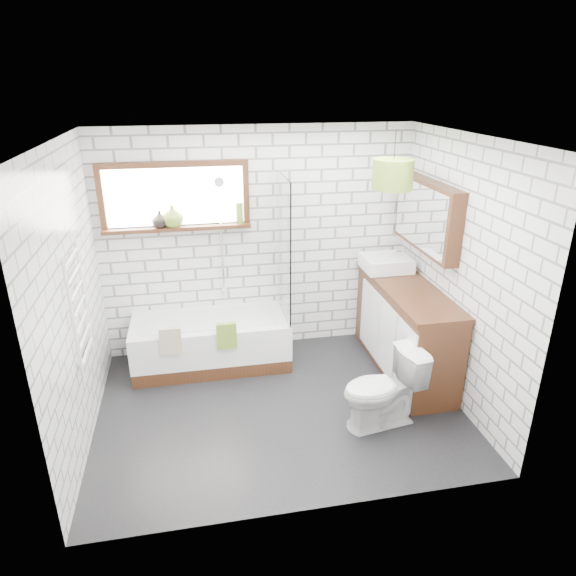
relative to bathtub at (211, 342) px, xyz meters
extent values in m
cube|color=black|center=(0.59, -0.93, -0.27)|extent=(3.40, 2.60, 0.01)
cube|color=white|center=(0.59, -0.93, 2.24)|extent=(3.40, 2.60, 0.01)
cube|color=white|center=(0.59, 0.37, 0.98)|extent=(3.40, 0.01, 2.50)
cube|color=white|center=(0.59, -2.24, 0.98)|extent=(3.40, 0.01, 2.50)
cube|color=white|center=(-1.12, -0.93, 0.98)|extent=(0.01, 2.60, 2.50)
cube|color=white|center=(2.29, -0.93, 0.98)|extent=(0.01, 2.60, 2.50)
cube|color=black|center=(-0.26, 0.33, 1.53)|extent=(1.52, 0.16, 0.68)
cube|color=white|center=(-1.07, -0.93, 0.93)|extent=(0.06, 0.52, 1.00)
cube|color=black|center=(2.21, -0.33, 1.38)|extent=(0.16, 1.20, 0.70)
cylinder|color=silver|center=(0.19, 0.33, 1.08)|extent=(0.02, 0.02, 1.30)
cube|color=white|center=(0.00, 0.00, 0.00)|extent=(1.66, 0.73, 0.54)
cube|color=white|center=(0.81, 0.00, 1.02)|extent=(0.02, 0.72, 1.50)
cube|color=olive|center=(0.15, -0.37, 0.25)|extent=(0.20, 0.05, 0.27)
cube|color=tan|center=(-0.40, -0.37, 0.25)|extent=(0.21, 0.05, 0.28)
cube|color=black|center=(2.02, -0.49, 0.22)|extent=(0.55, 1.70, 0.97)
cube|color=white|center=(1.96, 0.01, 0.78)|extent=(0.51, 0.44, 0.15)
cylinder|color=silver|center=(2.12, 0.01, 0.83)|extent=(0.04, 0.04, 0.15)
imported|color=white|center=(1.44, -1.37, 0.10)|extent=(0.52, 0.78, 0.73)
imported|color=olive|center=(-0.30, 0.30, 1.32)|extent=(0.28, 0.28, 0.23)
imported|color=black|center=(-0.43, 0.30, 1.30)|extent=(0.21, 0.21, 0.17)
cylinder|color=olive|center=(0.39, 0.30, 1.32)|extent=(0.09, 0.09, 0.22)
cylinder|color=olive|center=(1.76, -0.47, 1.83)|extent=(0.38, 0.38, 0.28)
camera|label=1|loc=(-0.12, -5.01, 2.67)|focal=32.00mm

